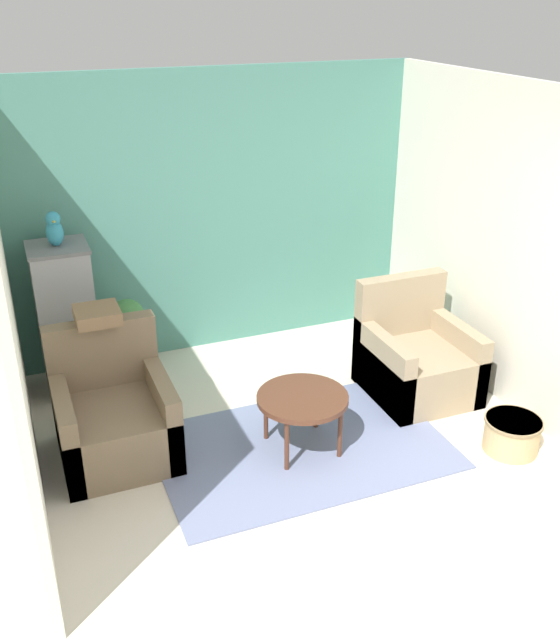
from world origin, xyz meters
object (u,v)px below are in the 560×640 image
Objects in this scene: wicker_basket at (512,433)px; armchair_left at (114,419)px; parrot at (54,230)px; potted_plant at (128,329)px; coffee_table at (303,401)px; birdcage at (67,319)px; armchair_right at (416,360)px.

armchair_left is at bearing 158.96° from wicker_basket.
parrot is 1.10m from potted_plant.
birdcage reaches higher than coffee_table.
parrot is at bearing 143.28° from wicker_basket.
coffee_table is 1.62m from wicker_basket.
armchair_right is 1.29× the size of potted_plant.
coffee_table is at bearing -47.04° from birdcage.
parrot reaches higher than coffee_table.
potted_plant is (-0.99, 1.61, 0.05)m from coffee_table.
armchair_right reaches higher than coffee_table.
armchair_left is at bearing 179.03° from armchair_right.
armchair_left is at bearing -106.38° from potted_plant.
armchair_left is at bearing -81.53° from birdcage.
armchair_left is 1.20m from birdcage.
parrot is at bearing -179.24° from potted_plant.
birdcage is (-2.74, 1.18, 0.36)m from armchair_right.
armchair_left is 1.63m from parrot.
birdcage is (-1.49, 1.60, 0.24)m from coffee_table.
armchair_right is (2.57, -0.04, 0.00)m from armchair_left.
coffee_table reaches higher than wicker_basket.
armchair_right is at bearing -23.29° from parrot.
potted_plant is at bearing 0.76° from parrot.
armchair_left is 1.00× the size of armchair_right.
coffee_table is 1.59× the size of wicker_basket.
armchair_right is at bearing -23.25° from birdcage.
wicker_basket is (2.97, -2.21, -0.52)m from birdcage.
armchair_right is 2.23× the size of wicker_basket.
coffee_table is 2.32× the size of parrot.
potted_plant is (0.51, 0.01, -0.19)m from birdcage.
birdcage is at bearing 143.31° from wicker_basket.
birdcage is 3.03× the size of wicker_basket.
wicker_basket is at bearing -42.05° from potted_plant.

